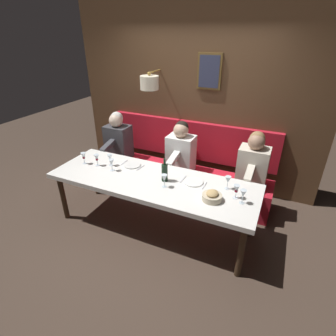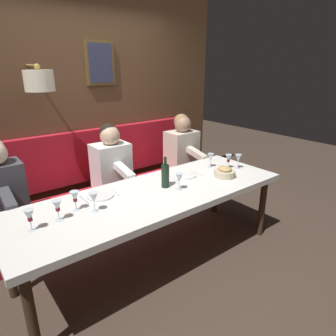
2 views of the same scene
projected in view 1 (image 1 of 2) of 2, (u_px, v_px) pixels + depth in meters
ground_plane at (154, 226)px, 3.66m from camera, size 12.00×12.00×0.00m
dining_table at (152, 184)px, 3.35m from camera, size 0.90×2.64×0.74m
banquette_bench at (179, 182)px, 4.27m from camera, size 0.52×2.84×0.45m
back_wall_panel at (193, 103)px, 4.21m from camera, size 0.59×4.04×2.90m
diner_nearest at (253, 162)px, 3.59m from camera, size 0.60×0.40×0.79m
diner_near at (181, 149)px, 3.98m from camera, size 0.60×0.40×0.79m
diner_middle at (118, 137)px, 4.40m from camera, size 0.60×0.40×0.79m
place_setting_0 at (194, 182)px, 3.25m from camera, size 0.24×0.31×0.01m
place_setting_1 at (132, 165)px, 3.65m from camera, size 0.24×0.32×0.01m
wine_glass_0 at (112, 163)px, 3.47m from camera, size 0.07×0.07×0.16m
wine_glass_1 at (243, 194)px, 2.81m from camera, size 0.07×0.07×0.16m
wine_glass_2 at (228, 180)px, 3.07m from camera, size 0.07×0.07×0.16m
wine_glass_3 at (97, 158)px, 3.61m from camera, size 0.07×0.07×0.16m
wine_glass_4 at (84, 156)px, 3.66m from camera, size 0.07×0.07×0.16m
wine_glass_5 at (236, 189)px, 2.90m from camera, size 0.07×0.07×0.16m
wine_glass_6 at (110, 158)px, 3.61m from camera, size 0.07×0.07×0.16m
wine_glass_7 at (164, 178)px, 3.11m from camera, size 0.07×0.07×0.16m
wine_bottle at (165, 172)px, 3.24m from camera, size 0.08×0.08×0.30m
bread_bowl at (212, 196)px, 2.90m from camera, size 0.22×0.22×0.12m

